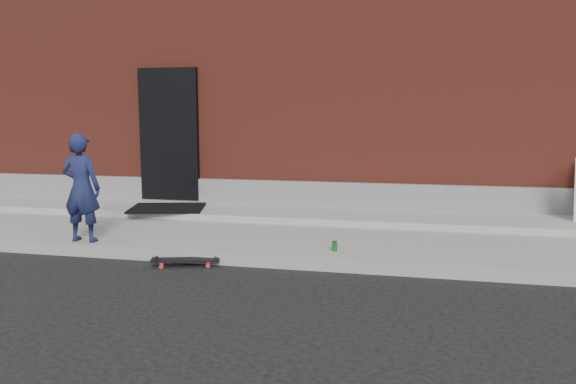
# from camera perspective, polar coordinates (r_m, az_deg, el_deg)

# --- Properties ---
(ground) EXTENTS (80.00, 80.00, 0.00)m
(ground) POSITION_cam_1_polar(r_m,az_deg,el_deg) (6.46, -1.26, -7.81)
(ground) COLOR black
(ground) RESTS_ON ground
(sidewalk) EXTENTS (20.00, 3.00, 0.15)m
(sidewalk) POSITION_cam_1_polar(r_m,az_deg,el_deg) (7.86, 1.34, -4.38)
(sidewalk) COLOR gray
(sidewalk) RESTS_ON ground
(apron) EXTENTS (20.00, 1.20, 0.10)m
(apron) POSITION_cam_1_polar(r_m,az_deg,el_deg) (8.71, 2.49, -2.33)
(apron) COLOR gray
(apron) RESTS_ON sidewalk
(building) EXTENTS (20.00, 8.10, 5.00)m
(building) POSITION_cam_1_polar(r_m,az_deg,el_deg) (13.14, 6.11, 11.16)
(building) COLOR maroon
(building) RESTS_ON ground
(child) EXTENTS (0.50, 0.33, 1.36)m
(child) POSITION_cam_1_polar(r_m,az_deg,el_deg) (7.49, -20.25, 0.38)
(child) COLOR #171C41
(child) RESTS_ON sidewalk
(skateboard) EXTENTS (0.79, 0.40, 0.09)m
(skateboard) POSITION_cam_1_polar(r_m,az_deg,el_deg) (6.65, -10.37, -6.84)
(skateboard) COLOR red
(skateboard) RESTS_ON ground
(soda_can) EXTENTS (0.08, 0.08, 0.12)m
(soda_can) POSITION_cam_1_polar(r_m,az_deg,el_deg) (6.65, 4.75, -5.51)
(soda_can) COLOR #1C8C2B
(soda_can) RESTS_ON sidewalk
(doormat) EXTENTS (1.32, 1.17, 0.03)m
(doormat) POSITION_cam_1_polar(r_m,az_deg,el_deg) (9.13, -12.16, -1.60)
(doormat) COLOR black
(doormat) RESTS_ON apron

